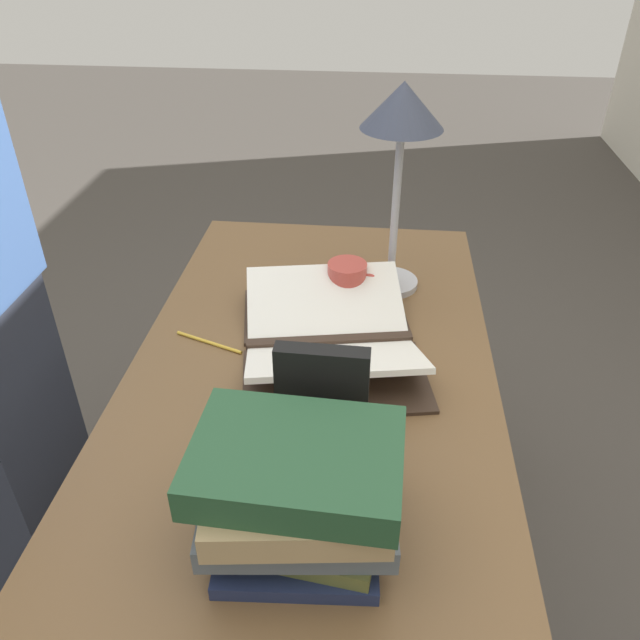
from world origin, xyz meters
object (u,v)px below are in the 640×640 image
object	(u,v)px
pencil	(209,342)
book_standing_upright	(322,409)
open_book	(330,336)
coffee_mug	(348,282)
book_stack_tall	(298,493)
reading_lamp	(402,126)

from	to	relation	value
pencil	book_standing_upright	bearing A→B (deg)	41.15
open_book	coffee_mug	distance (m)	0.19
coffee_mug	pencil	bearing A→B (deg)	-54.16
book_stack_tall	pencil	distance (m)	0.54
open_book	reading_lamp	distance (m)	0.46
book_standing_upright	open_book	bearing A→B (deg)	-175.83
open_book	book_stack_tall	distance (m)	0.49
book_standing_upright	reading_lamp	size ratio (longest dim) A/B	0.49
reading_lamp	coffee_mug	distance (m)	0.36
book_stack_tall	pencil	xyz separation A→B (m)	(-0.46, -0.25, -0.10)
book_stack_tall	pencil	world-z (taller)	book_stack_tall
open_book	pencil	world-z (taller)	open_book
reading_lamp	pencil	distance (m)	0.61
reading_lamp	coffee_mug	world-z (taller)	reading_lamp
book_standing_upright	pencil	distance (m)	0.43
open_book	book_stack_tall	bearing A→B (deg)	-10.91
open_book	pencil	xyz separation A→B (m)	(0.02, -0.25, -0.02)
book_standing_upright	reading_lamp	distance (m)	0.66
reading_lamp	book_stack_tall	bearing A→B (deg)	-9.72
book_standing_upright	coffee_mug	bearing A→B (deg)	-179.65
book_stack_tall	reading_lamp	size ratio (longest dim) A/B	0.60
open_book	book_standing_upright	bearing A→B (deg)	-7.86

